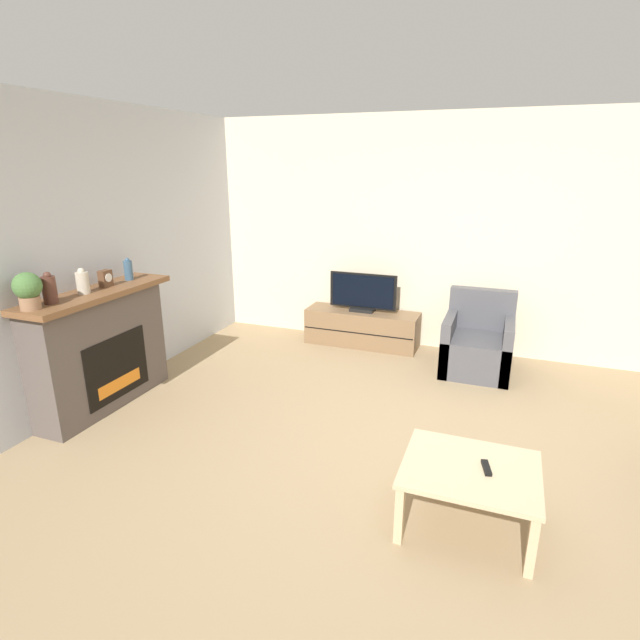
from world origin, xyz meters
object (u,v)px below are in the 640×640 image
remote (486,468)px  fireplace (101,348)px  tv (363,294)px  armchair (477,346)px  mantel_clock (106,279)px  tv_stand (362,328)px  coffee_table (470,475)px  mantel_vase_centre_left (83,282)px  mantel_vase_right (128,270)px  potted_plant (28,289)px  mantel_vase_left (49,289)px

remote → fireplace: bearing=158.4°
tv → fireplace: bearing=-126.5°
fireplace → armchair: fireplace is taller
mantel_clock → tv: (1.75, 2.24, -0.52)m
mantel_clock → tv: size_ratio=0.18×
mantel_clock → armchair: (3.13, 1.92, -0.89)m
tv_stand → coffee_table: bearing=-62.3°
fireplace → coffee_table: size_ratio=1.84×
tv_stand → tv: size_ratio=1.67×
mantel_vase_centre_left → armchair: mantel_vase_centre_left is taller
tv_stand → tv: (0.00, -0.00, 0.43)m
tv_stand → remote: bearing=-60.8°
mantel_clock → mantel_vase_centre_left: bearing=-90.2°
mantel_vase_right → mantel_clock: bearing=-89.9°
fireplace → tv_stand: bearing=53.6°
mantel_clock → potted_plant: size_ratio=0.52×
coffee_table → remote: (0.09, 0.01, 0.06)m
tv → coffee_table: size_ratio=1.03×
fireplace → mantel_clock: (0.02, 0.15, 0.61)m
potted_plant → tv: (1.75, 3.01, -0.61)m
mantel_vase_right → remote: 3.56m
armchair → remote: (0.22, -2.55, 0.14)m
mantel_vase_centre_left → coffee_table: size_ratio=0.28×
fireplace → remote: size_ratio=9.48×
mantel_vase_left → coffee_table: bearing=-0.9°
tv → remote: 3.29m
mantel_vase_centre_left → fireplace: bearing=98.6°
mantel_vase_left → mantel_clock: bearing=89.9°
mantel_vase_right → remote: mantel_vase_right is taller
fireplace → tv_stand: (1.76, 2.39, -0.34)m
mantel_vase_centre_left → mantel_clock: size_ratio=1.47×
mantel_vase_left → remote: size_ratio=1.63×
mantel_vase_centre_left → armchair: size_ratio=0.26×
mantel_vase_right → tv_stand: mantel_vase_right is taller
fireplace → tv: fireplace is taller
mantel_vase_right → armchair: size_ratio=0.25×
mantel_vase_centre_left → tv_stand: (1.75, 2.50, -0.98)m
mantel_vase_right → tv_stand: 2.79m
mantel_vase_left → coffee_table: (3.26, -0.05, -0.86)m
mantel_clock → potted_plant: potted_plant is taller
mantel_vase_centre_left → tv_stand: bearing=55.1°
mantel_vase_left → tv_stand: size_ratio=0.18×
tv_stand → mantel_vase_left: bearing=-121.7°
tv_stand → remote: 3.29m
fireplace → armchair: 3.77m
tv_stand → remote: tv_stand is taller
mantel_vase_centre_left → armchair: bearing=34.9°
fireplace → mantel_vase_centre_left: 0.65m
mantel_vase_left → remote: (3.35, -0.04, -0.79)m
mantel_clock → remote: (3.35, -0.63, -0.75)m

